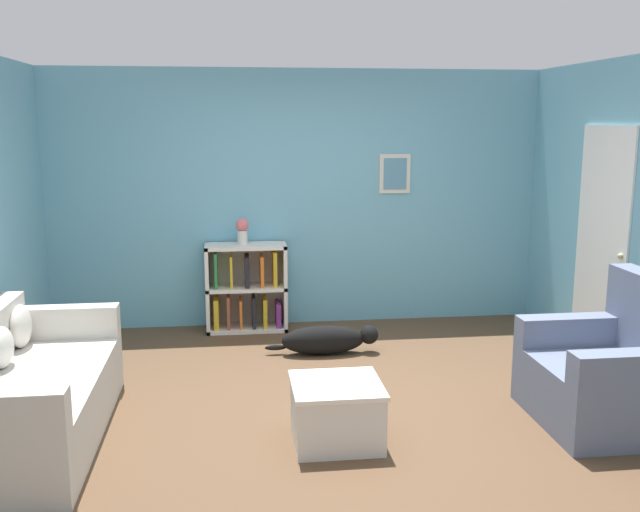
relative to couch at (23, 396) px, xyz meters
The scene contains 8 objects.
ground_plane 2.12m from the couch, 10.11° to the left, with size 14.00×14.00×0.00m, color brown.
wall_back 3.48m from the couch, 51.71° to the left, with size 5.60×0.13×2.60m.
couch is the anchor object (origin of this frame).
bookshelf 2.83m from the couch, 57.52° to the left, with size 0.81×0.35×0.88m.
recliner_chair 4.01m from the couch, ahead, with size 0.90×1.02×1.03m.
coffee_table 2.06m from the couch, ahead, with size 0.59×0.57×0.41m.
dog 2.69m from the couch, 34.04° to the left, with size 1.04×0.24×0.27m.
vase 2.89m from the couch, 57.83° to the left, with size 0.13×0.13×0.26m.
Camera 1 is at (-0.68, -5.00, 2.09)m, focal length 40.00 mm.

